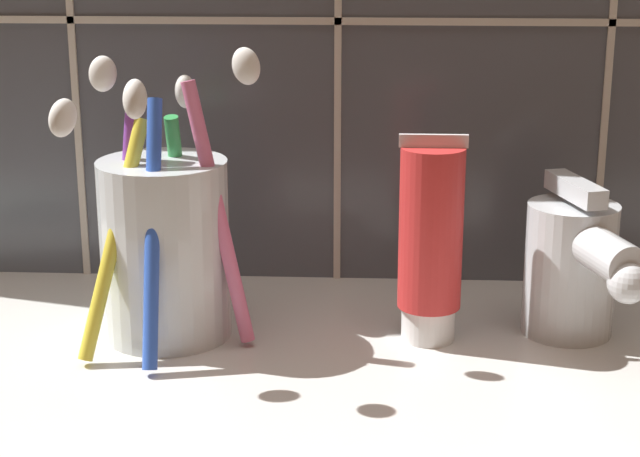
# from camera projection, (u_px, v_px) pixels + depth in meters

# --- Properties ---
(sink_counter) EXTENTS (0.75, 0.33, 0.02)m
(sink_counter) POSITION_uv_depth(u_px,v_px,m) (296.00, 378.00, 0.65)
(sink_counter) COLOR silver
(sink_counter) RESTS_ON ground
(toothbrush_cup) EXTENTS (0.12, 0.13, 0.19)m
(toothbrush_cup) POSITION_uv_depth(u_px,v_px,m) (164.00, 243.00, 0.67)
(toothbrush_cup) COLOR silver
(toothbrush_cup) RESTS_ON sink_counter
(toothpaste_tube) EXTENTS (0.04, 0.04, 0.13)m
(toothpaste_tube) POSITION_uv_depth(u_px,v_px,m) (431.00, 241.00, 0.66)
(toothpaste_tube) COLOR white
(toothpaste_tube) RESTS_ON sink_counter
(sink_faucet) EXTENTS (0.06, 0.11, 0.10)m
(sink_faucet) POSITION_uv_depth(u_px,v_px,m) (576.00, 265.00, 0.67)
(sink_faucet) COLOR silver
(sink_faucet) RESTS_ON sink_counter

